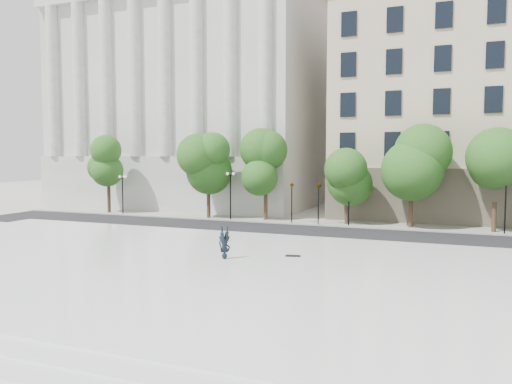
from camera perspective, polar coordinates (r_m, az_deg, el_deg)
ground at (r=24.44m, az=-11.66°, el=-10.45°), size 160.00×160.00×0.00m
plaza at (r=26.87m, az=-8.13°, el=-8.56°), size 44.00×22.00×0.45m
street at (r=40.40m, az=2.47°, el=-4.50°), size 60.00×8.00×0.02m
far_sidewalk at (r=46.05m, az=4.91°, el=-3.36°), size 60.00×4.00×0.12m
building_west at (r=65.93m, az=-5.78°, el=10.11°), size 31.50×27.65×25.60m
traffic_light_west at (r=44.13m, az=4.12°, el=1.08°), size 0.69×1.81×4.21m
traffic_light_east at (r=43.47m, az=7.16°, el=1.01°), size 0.76×1.82×4.22m
person_lying at (r=27.75m, az=-3.60°, el=-7.12°), size 1.68×1.79×0.49m
skateboard at (r=28.37m, az=4.24°, el=-7.28°), size 0.87×0.41×0.09m
street_trees at (r=44.09m, az=9.95°, el=2.53°), size 45.50×4.71×7.61m
lamp_posts at (r=44.60m, az=3.66°, el=0.14°), size 36.14×0.28×4.55m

